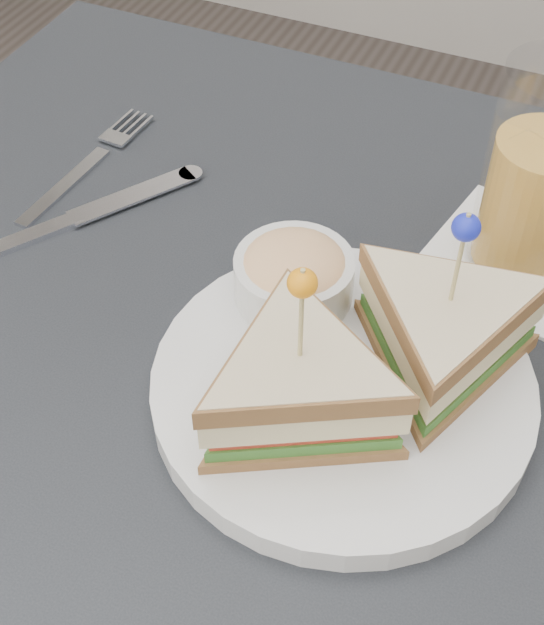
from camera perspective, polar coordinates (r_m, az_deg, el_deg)
The scene contains 5 objects.
table at distance 0.67m, azimuth -1.14°, elevation -7.74°, with size 0.80×0.80×0.75m.
plate_meal at distance 0.56m, azimuth 5.61°, elevation -2.90°, with size 0.29×0.27×0.15m.
cutlery_fork at distance 0.79m, azimuth -11.71°, elevation 9.74°, with size 0.03×0.18×0.01m.
cutlery_knife at distance 0.73m, azimuth -12.39°, elevation 6.18°, with size 0.13×0.18×0.01m.
drink_set at distance 0.66m, azimuth 17.08°, elevation 7.91°, with size 0.15×0.15×0.17m.
Camera 1 is at (0.17, -0.35, 1.22)m, focal length 50.00 mm.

